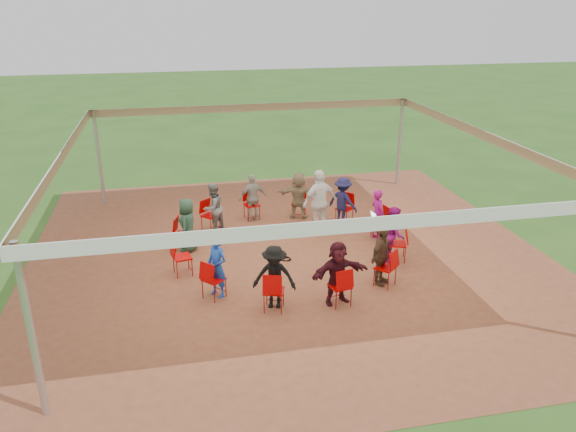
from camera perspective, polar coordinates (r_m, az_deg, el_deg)
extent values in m
plane|color=#2A541A|center=(14.49, 0.05, -3.97)|extent=(80.00, 80.00, 0.00)
plane|color=brown|center=(14.49, 0.05, -3.94)|extent=(13.00, 13.00, 0.00)
cylinder|color=#B2B2B7|center=(9.40, -24.63, -10.75)|extent=(0.12, 0.12, 3.00)
cylinder|color=#B2B2B7|center=(18.57, -18.65, 5.55)|extent=(0.12, 0.12, 3.00)
cylinder|color=#B2B2B7|center=(19.98, 11.28, 7.31)|extent=(0.12, 0.12, 3.00)
plane|color=white|center=(13.49, 0.06, 7.64)|extent=(10.30, 10.30, 0.00)
cube|color=white|center=(8.78, 7.03, -0.95)|extent=(10.30, 0.03, 0.24)
cube|color=white|center=(18.48, -3.31, 10.95)|extent=(10.30, 0.03, 0.24)
cube|color=white|center=(13.46, -22.02, 5.53)|extent=(0.03, 10.30, 0.24)
cube|color=white|center=(15.40, 19.33, 7.71)|extent=(0.03, 10.30, 0.24)
imported|color=#941073|center=(15.37, 9.08, 0.16)|extent=(0.44, 0.57, 1.42)
imported|color=#19183F|center=(16.25, 5.58, 1.51)|extent=(0.95, 0.99, 1.42)
imported|color=#97845F|center=(16.65, 1.08, 2.10)|extent=(1.40, 0.88, 1.42)
imported|color=#9F9B8E|center=(16.49, -3.59, 1.87)|extent=(0.90, 0.58, 1.42)
imported|color=slate|center=(15.80, -7.63, 0.84)|extent=(0.78, 0.75, 1.42)
imported|color=#264935|center=(14.71, -10.17, -0.89)|extent=(0.59, 0.78, 1.42)
imported|color=#1D48B6|center=(12.38, -7.23, -5.11)|extent=(0.60, 0.61, 1.42)
imported|color=black|center=(11.84, -1.40, -6.22)|extent=(1.01, 0.72, 1.42)
imported|color=#3C0F18|center=(12.06, 5.06, -5.76)|extent=(1.38, 0.74, 1.42)
imported|color=brown|center=(12.95, 9.47, -4.01)|extent=(0.90, 0.87, 1.42)
imported|color=#941073|center=(14.17, 10.68, -1.80)|extent=(0.59, 0.78, 1.42)
imported|color=white|center=(15.49, 3.23, 1.42)|extent=(1.20, 0.89, 1.84)
torus|color=black|center=(14.24, -0.28, -4.36)|extent=(0.27, 0.27, 0.03)
torus|color=black|center=(14.21, -0.09, -4.42)|extent=(0.22, 0.22, 0.03)
cube|color=#B7B7BC|center=(15.29, 8.36, -0.33)|extent=(0.26, 0.34, 0.01)
cube|color=#B7B7BC|center=(15.31, 8.71, 0.08)|extent=(0.12, 0.31, 0.19)
cube|color=#CCE0FF|center=(15.30, 8.68, 0.08)|extent=(0.10, 0.27, 0.16)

